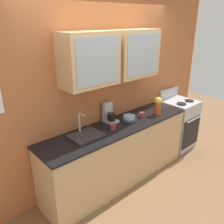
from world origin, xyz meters
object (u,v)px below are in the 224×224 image
cup_near_sink (113,127)px  coffee_maker (109,115)px  bowl_stack (129,118)px  sink_faucet (86,135)px  cup_near_bowls (142,115)px  stove_range (178,124)px  vase (158,105)px

cup_near_sink → coffee_maker: bearing=58.8°
bowl_stack → coffee_maker: (-0.23, 0.18, 0.07)m
sink_faucet → bowl_stack: (0.77, -0.02, 0.02)m
sink_faucet → bowl_stack: 0.77m
sink_faucet → cup_near_bowls: 1.02m
stove_range → vase: 1.01m
sink_faucet → cup_near_bowls: bearing=-2.6°
bowl_stack → coffee_maker: size_ratio=0.64×
sink_faucet → coffee_maker: 0.57m
stove_range → vase: size_ratio=3.90×
stove_range → cup_near_bowls: stove_range is taller
bowl_stack → cup_near_sink: (-0.37, -0.06, 0.00)m
stove_range → cup_near_sink: (-1.69, -0.05, 0.49)m
stove_range → coffee_maker: size_ratio=3.75×
cup_near_sink → coffee_maker: coffee_maker is taller
sink_faucet → vase: (1.28, -0.13, 0.13)m
cup_near_sink → cup_near_bowls: cup_near_sink is taller
stove_range → vase: (-0.81, -0.10, 0.60)m
vase → coffee_maker: coffee_maker is taller
cup_near_sink → coffee_maker: size_ratio=0.37×
sink_faucet → vase: bearing=-5.9°
cup_near_bowls → bowl_stack: bearing=173.6°
coffee_maker → stove_range: bearing=-7.0°
sink_faucet → bowl_stack: size_ratio=2.19×
coffee_maker → cup_near_sink: bearing=-121.2°
vase → cup_near_bowls: vase is taller
cup_near_bowls → coffee_maker: coffee_maker is taller
cup_near_bowls → coffee_maker: bearing=156.6°
vase → coffee_maker: size_ratio=0.96×
vase → cup_near_bowls: bearing=162.0°
bowl_stack → coffee_maker: coffee_maker is taller
bowl_stack → coffee_maker: bearing=142.2°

